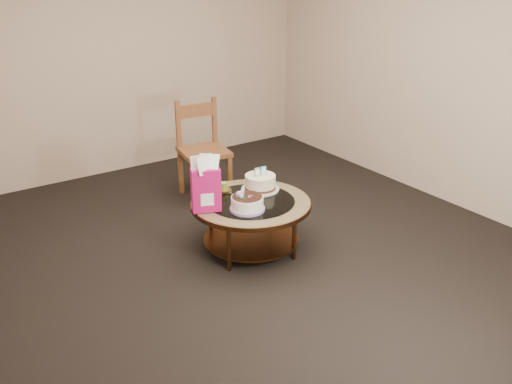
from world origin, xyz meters
TOP-DOWN VIEW (x-y plane):
  - ground at (0.00, 0.00)m, footprint 5.00×5.00m
  - room_walls at (0.00, 0.00)m, footprint 4.52×5.02m
  - coffee_table at (0.00, -0.00)m, footprint 1.02×1.02m
  - decorated_cake at (-0.13, -0.14)m, footprint 0.28×0.28m
  - cream_cake at (0.20, 0.15)m, footprint 0.33×0.33m
  - gift_bag at (-0.40, 0.05)m, footprint 0.26×0.22m
  - pillar_candle at (-0.09, 0.29)m, footprint 0.13×0.13m
  - dining_chair at (0.26, 1.27)m, footprint 0.53×0.53m

SIDE VIEW (x-z plane):
  - ground at x=0.00m, z-range 0.00..0.00m
  - coffee_table at x=0.00m, z-range 0.15..0.61m
  - pillar_candle at x=-0.09m, z-range 0.44..0.54m
  - dining_chair at x=0.26m, z-range 0.01..1.01m
  - decorated_cake at x=-0.13m, z-range 0.43..0.60m
  - cream_cake at x=0.20m, z-range 0.42..0.63m
  - gift_bag at x=-0.40m, z-range 0.46..0.91m
  - room_walls at x=0.00m, z-range 0.24..2.85m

